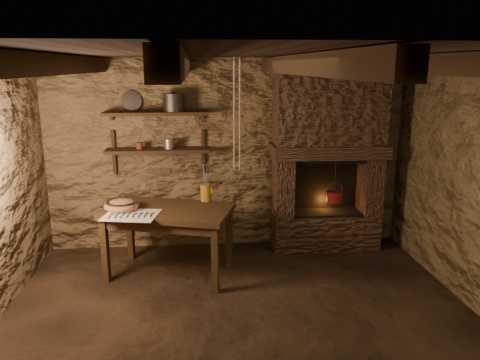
{
  "coord_description": "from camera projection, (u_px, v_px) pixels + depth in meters",
  "views": [
    {
      "loc": [
        -0.37,
        -3.84,
        2.3
      ],
      "look_at": [
        0.07,
        0.9,
        1.14
      ],
      "focal_mm": 35.0,
      "sensor_mm": 36.0,
      "label": 1
    }
  ],
  "objects": [
    {
      "name": "floor",
      "position": [
        242.0,
        323.0,
        4.3
      ],
      "size": [
        4.5,
        4.5,
        0.0
      ],
      "primitive_type": "plane",
      "color": "black",
      "rests_on": "ground"
    },
    {
      "name": "back_wall",
      "position": [
        227.0,
        155.0,
        5.95
      ],
      "size": [
        4.5,
        0.04,
        2.4
      ],
      "primitive_type": "cube",
      "color": "brown",
      "rests_on": "floor"
    },
    {
      "name": "front_wall",
      "position": [
        285.0,
        321.0,
        2.08
      ],
      "size": [
        4.5,
        0.04,
        2.4
      ],
      "primitive_type": "cube",
      "color": "brown",
      "rests_on": "floor"
    },
    {
      "name": "ceiling",
      "position": [
        242.0,
        53.0,
        3.73
      ],
      "size": [
        4.5,
        4.0,
        0.04
      ],
      "primitive_type": "cube",
      "color": "black",
      "rests_on": "back_wall"
    },
    {
      "name": "beam_far_left",
      "position": [
        49.0,
        65.0,
        3.61
      ],
      "size": [
        0.14,
        3.95,
        0.16
      ],
      "primitive_type": "cube",
      "color": "black",
      "rests_on": "ceiling"
    },
    {
      "name": "beam_mid_left",
      "position": [
        179.0,
        65.0,
        3.7
      ],
      "size": [
        0.14,
        3.95,
        0.16
      ],
      "primitive_type": "cube",
      "color": "black",
      "rests_on": "ceiling"
    },
    {
      "name": "beam_mid_right",
      "position": [
        303.0,
        65.0,
        3.79
      ],
      "size": [
        0.14,
        3.95,
        0.16
      ],
      "primitive_type": "cube",
      "color": "black",
      "rests_on": "ceiling"
    },
    {
      "name": "beam_far_right",
      "position": [
        421.0,
        65.0,
        3.88
      ],
      "size": [
        0.14,
        3.95,
        0.16
      ],
      "primitive_type": "cube",
      "color": "black",
      "rests_on": "ceiling"
    },
    {
      "name": "shelf_lower",
      "position": [
        158.0,
        150.0,
        5.69
      ],
      "size": [
        1.25,
        0.3,
        0.04
      ],
      "primitive_type": "cube",
      "color": "black",
      "rests_on": "back_wall"
    },
    {
      "name": "shelf_upper",
      "position": [
        156.0,
        113.0,
        5.59
      ],
      "size": [
        1.25,
        0.3,
        0.04
      ],
      "primitive_type": "cube",
      "color": "black",
      "rests_on": "back_wall"
    },
    {
      "name": "hearth",
      "position": [
        328.0,
        154.0,
        5.83
      ],
      "size": [
        1.43,
        0.51,
        2.3
      ],
      "color": "#39261C",
      "rests_on": "floor"
    },
    {
      "name": "work_table",
      "position": [
        169.0,
        239.0,
        5.21
      ],
      "size": [
        1.53,
        1.14,
        0.78
      ],
      "rotation": [
        0.0,
        0.0,
        -0.29
      ],
      "color": "#372513",
      "rests_on": "floor"
    },
    {
      "name": "linen_cloth",
      "position": [
        131.0,
        215.0,
        4.89
      ],
      "size": [
        0.62,
        0.54,
        0.01
      ],
      "primitive_type": "cube",
      "rotation": [
        0.0,
        0.0,
        -0.19
      ],
      "color": "white",
      "rests_on": "work_table"
    },
    {
      "name": "pewter_cutlery_row",
      "position": [
        131.0,
        215.0,
        4.87
      ],
      "size": [
        0.49,
        0.26,
        0.01
      ],
      "primitive_type": null,
      "rotation": [
        0.0,
        0.0,
        -0.19
      ],
      "color": "gray",
      "rests_on": "linen_cloth"
    },
    {
      "name": "drinking_glasses",
      "position": [
        134.0,
        208.0,
        4.98
      ],
      "size": [
        0.18,
        0.05,
        0.07
      ],
      "primitive_type": null,
      "color": "silver",
      "rests_on": "linen_cloth"
    },
    {
      "name": "stoneware_jug",
      "position": [
        206.0,
        184.0,
        5.39
      ],
      "size": [
        0.14,
        0.14,
        0.45
      ],
      "rotation": [
        0.0,
        0.0,
        -0.08
      ],
      "color": "#B07922",
      "rests_on": "work_table"
    },
    {
      "name": "wooden_bowl",
      "position": [
        122.0,
        206.0,
        5.08
      ],
      "size": [
        0.46,
        0.46,
        0.13
      ],
      "primitive_type": "ellipsoid",
      "rotation": [
        0.0,
        0.0,
        -0.24
      ],
      "color": "#9F7044",
      "rests_on": "work_table"
    },
    {
      "name": "iron_stockpot",
      "position": [
        174.0,
        103.0,
        5.58
      ],
      "size": [
        0.28,
        0.28,
        0.19
      ],
      "primitive_type": "cylinder",
      "rotation": [
        0.0,
        0.0,
        0.1
      ],
      "color": "#2D2A28",
      "rests_on": "shelf_upper"
    },
    {
      "name": "tin_pan",
      "position": [
        131.0,
        101.0,
        5.62
      ],
      "size": [
        0.27,
        0.18,
        0.24
      ],
      "primitive_type": "cylinder",
      "rotation": [
        1.26,
        0.0,
        0.33
      ],
      "color": "#A2A29D",
      "rests_on": "shelf_upper"
    },
    {
      "name": "small_kettle",
      "position": [
        169.0,
        144.0,
        5.69
      ],
      "size": [
        0.21,
        0.18,
        0.18
      ],
      "primitive_type": null,
      "rotation": [
        0.0,
        0.0,
        -0.39
      ],
      "color": "#A2A29D",
      "rests_on": "shelf_lower"
    },
    {
      "name": "rusty_tin",
      "position": [
        140.0,
        146.0,
        5.66
      ],
      "size": [
        0.1,
        0.1,
        0.08
      ],
      "primitive_type": "cylinder",
      "rotation": [
        0.0,
        0.0,
        0.24
      ],
      "color": "#5C2E12",
      "rests_on": "shelf_lower"
    },
    {
      "name": "red_pot",
      "position": [
        334.0,
        196.0,
        5.92
      ],
      "size": [
        0.22,
        0.22,
        0.54
      ],
      "rotation": [
        0.0,
        0.0,
        0.17
      ],
      "color": "maroon",
      "rests_on": "hearth"
    },
    {
      "name": "hanging_ropes",
      "position": [
        237.0,
        115.0,
        4.89
      ],
      "size": [
        0.08,
        0.08,
        1.2
      ],
      "primitive_type": null,
      "color": "#C8AE8D",
      "rests_on": "ceiling"
    }
  ]
}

